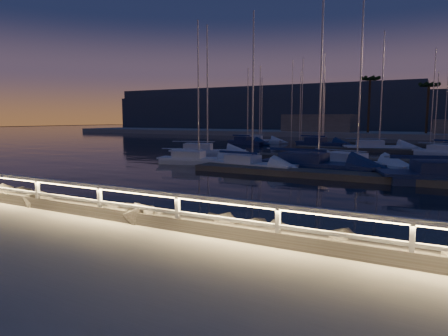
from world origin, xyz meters
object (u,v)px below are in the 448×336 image
at_px(sailboat_j, 377,147).
at_px(sailboat_n, 320,143).
at_px(sailboat_b, 250,164).
at_px(sailboat_c, 315,164).
at_px(sailboat_m, 258,140).
at_px(sailboat_e, 206,151).
at_px(sailboat_i, 247,141).
at_px(guard_rail, 239,211).
at_px(sailboat_f, 197,159).
at_px(sailboat_g, 354,163).

bearing_deg(sailboat_j, sailboat_n, 127.32).
xyz_separation_m(sailboat_b, sailboat_c, (4.33, 1.79, 0.05)).
bearing_deg(sailboat_j, sailboat_m, 141.24).
height_order(sailboat_e, sailboat_m, sailboat_e).
bearing_deg(sailboat_i, guard_rail, -49.92).
relative_size(sailboat_f, sailboat_i, 1.06).
xyz_separation_m(guard_rail, sailboat_c, (-3.37, 19.21, -0.92)).
relative_size(sailboat_b, sailboat_f, 0.98).
bearing_deg(sailboat_c, sailboat_g, 56.44).
bearing_deg(sailboat_f, sailboat_g, 2.51).
bearing_deg(sailboat_b, sailboat_g, 42.21).
distance_m(sailboat_c, sailboat_n, 26.66).
bearing_deg(sailboat_i, sailboat_b, -49.15).
distance_m(sailboat_g, sailboat_n, 24.84).
bearing_deg(guard_rail, sailboat_n, 102.39).
height_order(guard_rail, sailboat_b, sailboat_b).
relative_size(sailboat_g, sailboat_i, 1.23).
bearing_deg(sailboat_f, sailboat_m, 90.42).
height_order(sailboat_c, sailboat_g, sailboat_c).
bearing_deg(sailboat_f, sailboat_i, 93.14).
bearing_deg(sailboat_c, sailboat_m, 128.32).
bearing_deg(sailboat_n, guard_rail, -64.42).
xyz_separation_m(sailboat_f, sailboat_i, (-7.04, 24.55, 0.01)).
distance_m(sailboat_c, sailboat_g, 3.45).
height_order(sailboat_c, sailboat_f, sailboat_c).
bearing_deg(sailboat_m, sailboat_n, -18.31).
xyz_separation_m(guard_rail, sailboat_f, (-13.06, 18.54, -0.97)).
distance_m(sailboat_e, sailboat_j, 20.51).
relative_size(guard_rail, sailboat_e, 3.45).
height_order(sailboat_f, sailboat_m, sailboat_f).
bearing_deg(guard_rail, sailboat_j, 92.74).
relative_size(sailboat_f, sailboat_j, 0.85).
xyz_separation_m(sailboat_e, sailboat_g, (14.95, -3.13, -0.03)).
height_order(sailboat_b, sailboat_i, sailboat_b).
distance_m(sailboat_j, sailboat_n, 9.58).
bearing_deg(sailboat_g, sailboat_c, -110.27).
distance_m(sailboat_c, sailboat_f, 9.71).
distance_m(sailboat_g, sailboat_j, 17.97).
bearing_deg(sailboat_f, sailboat_j, 49.42).
distance_m(guard_rail, sailboat_g, 21.88).
xyz_separation_m(sailboat_b, sailboat_j, (5.80, 22.36, 0.05)).
distance_m(guard_rail, sailboat_m, 50.03).
relative_size(sailboat_c, sailboat_m, 1.29).
bearing_deg(sailboat_m, sailboat_b, -80.05).
xyz_separation_m(sailboat_f, sailboat_m, (-6.50, 27.49, 0.02)).
bearing_deg(sailboat_c, sailboat_i, 132.23).
bearing_deg(sailboat_g, sailboat_i, 152.26).
distance_m(sailboat_i, sailboat_m, 3.00).
relative_size(sailboat_b, sailboat_e, 0.88).
relative_size(sailboat_e, sailboat_i, 1.18).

